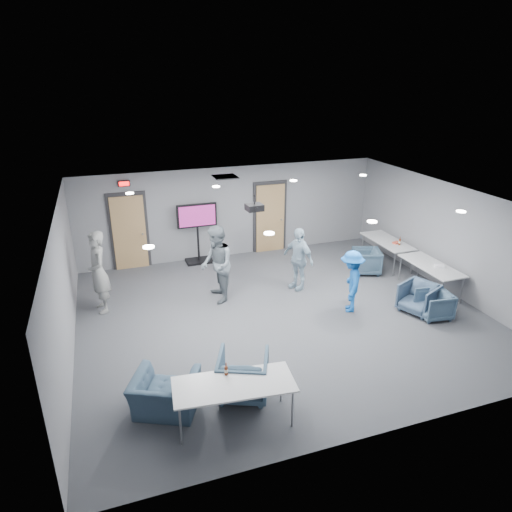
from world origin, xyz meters
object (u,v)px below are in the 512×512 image
object	(u,v)px
person_d	(351,281)
table_right_b	(431,267)
chair_right_c	(434,305)
chair_right_a	(366,261)
table_right_a	(387,242)
chair_right_b	(418,298)
bottle_right	(400,242)
person_b	(217,265)
chair_front_b	(165,394)
bottle_front	(226,370)
tv_stand	(198,230)
table_front_left	(234,386)
projector	(254,207)
chair_front_a	(243,375)
person_c	(298,259)
person_a	(98,272)

from	to	relation	value
person_d	table_right_b	world-z (taller)	person_d
person_d	chair_right_c	distance (m)	1.93
person_d	chair_right_a	size ratio (longest dim) A/B	1.98
chair_right_a	table_right_a	distance (m)	1.00
chair_right_b	bottle_right	size ratio (longest dim) A/B	3.16
person_b	person_d	distance (m)	3.18
chair_front_b	bottle_front	size ratio (longest dim) A/B	4.59
chair_right_c	table_right_a	distance (m)	3.16
chair_right_b	chair_front_b	bearing A→B (deg)	-99.86
tv_stand	chair_front_b	bearing A→B (deg)	-107.15
table_right_b	table_front_left	world-z (taller)	same
chair_right_b	bottle_front	xyz separation A→B (m)	(-5.13, -1.85, 0.46)
chair_right_c	table_front_left	distance (m)	5.55
table_right_a	projector	size ratio (longest dim) A/B	4.66
chair_front_b	chair_front_a	bearing A→B (deg)	-154.26
chair_right_a	tv_stand	size ratio (longest dim) A/B	0.42
chair_front_a	bottle_front	xyz separation A→B (m)	(-0.38, -0.34, 0.42)
table_right_a	person_c	bearing A→B (deg)	101.40
chair_front_a	bottle_front	world-z (taller)	bottle_front
chair_right_a	bottle_right	bearing A→B (deg)	105.66
person_a	person_c	bearing A→B (deg)	74.53
person_a	person_b	world-z (taller)	person_a
person_b	tv_stand	xyz separation A→B (m)	(0.10, 2.57, 0.05)
projector	chair_front_b	bearing A→B (deg)	-132.89
person_a	person_c	distance (m)	4.82
person_a	table_right_b	distance (m)	8.06
person_c	chair_right_c	bearing A→B (deg)	19.58
person_a	chair_right_c	distance (m)	7.68
table_right_b	bottle_front	xyz separation A→B (m)	(-6.06, -2.65, 0.13)
person_c	chair_right_a	bearing A→B (deg)	73.16
chair_right_a	bottle_front	size ratio (longest dim) A/B	3.35
person_c	chair_right_b	world-z (taller)	person_c
person_c	table_right_b	size ratio (longest dim) A/B	0.92
person_d	chair_front_a	bearing A→B (deg)	-29.85
person_a	table_front_left	distance (m)	4.94
table_right_a	bottle_right	size ratio (longest dim) A/B	7.33
tv_stand	bottle_right	bearing A→B (deg)	-24.41
chair_front_a	table_right_a	size ratio (longest dim) A/B	0.49
person_c	chair_front_b	distance (m)	5.34
chair_front_b	projector	xyz separation A→B (m)	(2.61, 3.15, 2.07)
person_b	table_right_b	bearing A→B (deg)	78.69
chair_right_b	bottle_front	size ratio (longest dim) A/B	3.45
chair_right_c	tv_stand	bearing A→B (deg)	-131.35
chair_right_c	table_right_b	distance (m)	1.42
person_d	bottle_right	distance (m)	3.03
chair_front_a	tv_stand	bearing A→B (deg)	-72.17
person_a	projector	world-z (taller)	projector
bottle_front	tv_stand	bearing A→B (deg)	81.64
chair_right_a	chair_right_c	distance (m)	2.70
chair_right_b	table_front_left	xyz separation A→B (m)	(-5.08, -2.11, 0.34)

